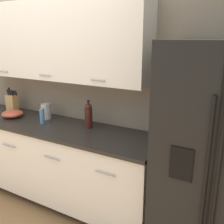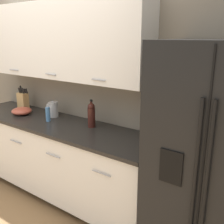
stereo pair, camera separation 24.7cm
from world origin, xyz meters
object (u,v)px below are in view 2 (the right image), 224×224
at_px(wine_bottle, 91,114).
at_px(soap_dispenser, 48,114).
at_px(refrigerator, 216,167).
at_px(mixing_bowl, 22,111).
at_px(knife_block, 23,100).
at_px(steel_canister, 53,109).

height_order(wine_bottle, soap_dispenser, wine_bottle).
xyz_separation_m(refrigerator, mixing_bowl, (-2.34, 0.02, 0.04)).
bearing_deg(knife_block, wine_bottle, -1.30).
bearing_deg(steel_canister, wine_bottle, -1.94).
height_order(refrigerator, steel_canister, refrigerator).
relative_size(steel_canister, mixing_bowl, 0.81).
distance_m(wine_bottle, steel_canister, 0.62).
bearing_deg(soap_dispenser, steel_canister, 117.79).
relative_size(refrigerator, mixing_bowl, 7.42).
bearing_deg(refrigerator, knife_block, 175.76).
distance_m(wine_bottle, soap_dispenser, 0.55).
relative_size(knife_block, wine_bottle, 1.04).
distance_m(refrigerator, wine_bottle, 1.35).
relative_size(refrigerator, soap_dispenser, 8.90).
xyz_separation_m(refrigerator, steel_canister, (-1.95, 0.18, 0.09)).
height_order(knife_block, steel_canister, knife_block).
bearing_deg(refrigerator, soap_dispenser, 179.22).
distance_m(knife_block, wine_bottle, 1.20).
relative_size(knife_block, mixing_bowl, 1.27).
height_order(wine_bottle, steel_canister, wine_bottle).
relative_size(wine_bottle, mixing_bowl, 1.22).
distance_m(soap_dispenser, mixing_bowl, 0.48).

